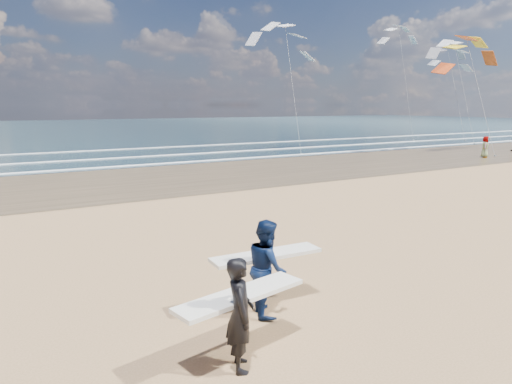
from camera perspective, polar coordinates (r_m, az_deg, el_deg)
wet_sand_strip at (r=33.99m, az=15.13°, el=4.02°), size 220.00×12.00×0.01m
ocean at (r=81.48m, az=-13.02°, el=7.88°), size 220.00×100.00×0.02m
foam_breakers at (r=41.68m, az=5.25°, el=5.61°), size 220.00×11.70×0.05m
surfer_near at (r=6.84m, az=-1.99°, el=-14.63°), size 2.26×1.19×1.70m
surfer_far at (r=8.48m, az=1.39°, el=-9.25°), size 2.22×1.18×1.78m
beachgoer_0 at (r=37.55m, az=26.72°, el=5.05°), size 0.91×0.83×1.56m
kite_0 at (r=40.72m, az=25.71°, el=13.11°), size 6.94×4.86×10.41m
kite_1 at (r=38.45m, az=4.35°, el=15.00°), size 6.49×4.81×11.53m
kite_2 at (r=56.43m, az=23.49°, el=12.50°), size 5.61×4.72×11.59m
kite_5 at (r=54.98m, az=18.06°, el=14.06°), size 5.60×4.72×13.69m
kite_7 at (r=52.20m, az=24.26°, el=12.91°), size 6.50×4.82×11.38m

